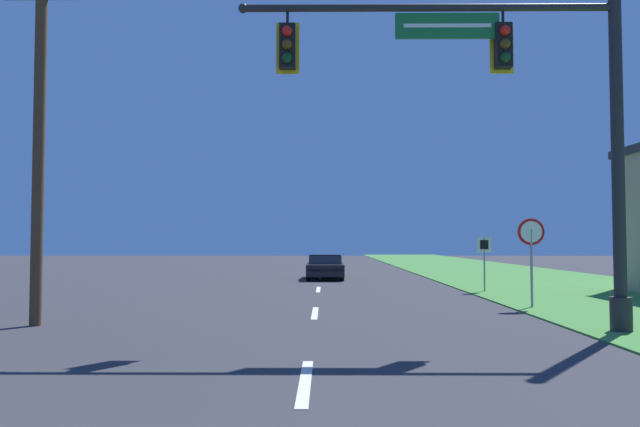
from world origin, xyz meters
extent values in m
cube|color=#428438|center=(10.50, 30.00, 0.02)|extent=(10.00, 110.00, 0.04)
cube|color=silver|center=(0.00, 6.00, 0.01)|extent=(0.16, 2.80, 0.01)
cube|color=silver|center=(0.00, 14.00, 0.01)|extent=(0.16, 2.80, 0.01)
cube|color=silver|center=(0.00, 22.00, 0.01)|extent=(0.16, 2.80, 0.01)
cube|color=silver|center=(0.00, 30.00, 0.01)|extent=(0.16, 2.80, 0.01)
cube|color=silver|center=(0.00, 38.00, 0.01)|extent=(0.16, 2.80, 0.01)
cylinder|color=#232326|center=(6.40, 10.55, 0.39)|extent=(0.44, 0.44, 0.70)
cylinder|color=#232326|center=(6.40, 10.55, 3.74)|extent=(0.26, 0.26, 7.41)
cylinder|color=#232326|center=(2.46, 10.55, 6.85)|extent=(7.87, 0.16, 0.16)
sphere|color=#232326|center=(-1.47, 10.55, 6.85)|extent=(0.21, 0.21, 0.21)
cube|color=#196B33|center=(2.86, 10.55, 6.45)|extent=(2.20, 0.06, 0.55)
cube|color=white|center=(2.86, 10.51, 6.45)|extent=(1.85, 0.01, 0.08)
cylinder|color=black|center=(-0.53, 10.55, 6.67)|extent=(0.06, 0.06, 0.35)
cube|color=yellow|center=(-0.53, 10.68, 6.02)|extent=(0.50, 0.03, 1.11)
cube|color=black|center=(-0.53, 10.55, 6.02)|extent=(0.34, 0.24, 0.95)
sphere|color=red|center=(-0.53, 10.41, 6.31)|extent=(0.22, 0.22, 0.22)
sphere|color=#51380F|center=(-0.53, 10.41, 6.02)|extent=(0.22, 0.22, 0.22)
sphere|color=#0F3D19|center=(-0.53, 10.41, 5.74)|extent=(0.22, 0.22, 0.22)
cylinder|color=black|center=(4.04, 10.55, 6.67)|extent=(0.06, 0.06, 0.35)
cube|color=yellow|center=(4.04, 10.68, 6.02)|extent=(0.50, 0.03, 1.11)
cube|color=black|center=(4.04, 10.55, 6.02)|extent=(0.34, 0.24, 0.95)
sphere|color=red|center=(4.04, 10.41, 6.31)|extent=(0.22, 0.22, 0.22)
sphere|color=#51380F|center=(4.04, 10.41, 6.02)|extent=(0.22, 0.22, 0.22)
sphere|color=#0F3D19|center=(4.04, 10.41, 5.74)|extent=(0.22, 0.22, 0.22)
cylinder|color=black|center=(1.07, 30.47, 0.32)|extent=(0.22, 0.64, 0.64)
cylinder|color=black|center=(-0.53, 30.47, 0.32)|extent=(0.22, 0.64, 0.64)
cylinder|color=black|center=(1.07, 27.47, 0.32)|extent=(0.22, 0.64, 0.64)
cylinder|color=black|center=(-0.53, 27.48, 0.32)|extent=(0.22, 0.64, 0.64)
cube|color=black|center=(0.27, 28.97, 0.50)|extent=(1.83, 4.40, 0.55)
cube|color=#283342|center=(0.27, 29.08, 0.98)|extent=(1.60, 1.85, 0.42)
cube|color=black|center=(0.27, 29.08, 1.16)|extent=(1.57, 1.81, 0.06)
cube|color=#B71414|center=(0.27, 26.80, 0.56)|extent=(1.67, 0.06, 0.14)
cylinder|color=gray|center=(6.12, 15.28, 1.14)|extent=(0.07, 0.07, 2.20)
cylinder|color=red|center=(6.12, 15.28, 2.16)|extent=(0.76, 0.04, 0.76)
cylinder|color=white|center=(6.12, 15.26, 2.16)|extent=(0.61, 0.01, 0.61)
cylinder|color=gray|center=(6.21, 20.88, 1.04)|extent=(0.06, 0.06, 2.00)
cube|color=white|center=(6.21, 20.88, 1.77)|extent=(0.55, 0.04, 0.60)
cube|color=black|center=(6.21, 20.86, 1.77)|extent=(0.31, 0.01, 0.34)
cylinder|color=#4C3823|center=(-6.24, 11.54, 4.21)|extent=(0.26, 0.26, 8.42)
camera|label=1|loc=(0.27, -2.48, 1.89)|focal=35.00mm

